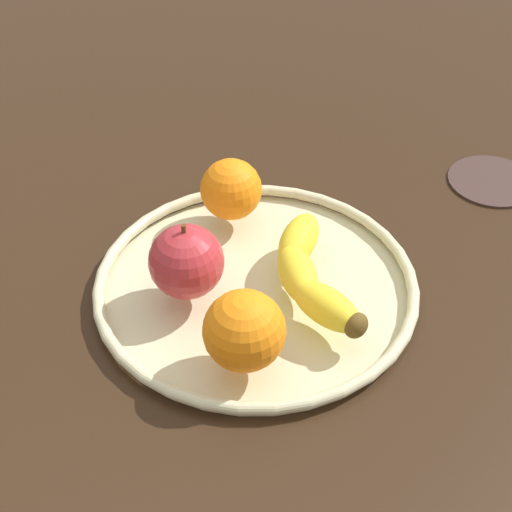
{
  "coord_description": "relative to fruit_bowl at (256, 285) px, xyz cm",
  "views": [
    {
      "loc": [
        57.1,
        5.5,
        55.06
      ],
      "look_at": [
        0.0,
        0.0,
        4.8
      ],
      "focal_mm": 54.77,
      "sensor_mm": 36.0,
      "label": 1
    }
  ],
  "objects": [
    {
      "name": "apple",
      "position": [
        2.23,
        -6.49,
        4.57
      ],
      "size": [
        7.37,
        7.37,
        8.17
      ],
      "color": "#B42D34",
      "rests_on": "fruit_bowl"
    },
    {
      "name": "fruit_bowl",
      "position": [
        0.0,
        0.0,
        0.0
      ],
      "size": [
        32.76,
        32.76,
        1.8
      ],
      "color": "beige",
      "rests_on": "ground_plane"
    },
    {
      "name": "banana",
      "position": [
        0.82,
        5.27,
        2.69
      ],
      "size": [
        17.55,
        10.21,
        3.61
      ],
      "rotation": [
        0.0,
        0.0,
        0.32
      ],
      "color": "yellow",
      "rests_on": "fruit_bowl"
    },
    {
      "name": "orange_back_left",
      "position": [
        10.71,
        -0.2,
        4.58
      ],
      "size": [
        7.39,
        7.39,
        7.39
      ],
      "primitive_type": "sphere",
      "color": "orange",
      "rests_on": "fruit_bowl"
    },
    {
      "name": "ambient_coaster",
      "position": [
        -21.62,
        26.45,
        -0.62
      ],
      "size": [
        10.57,
        10.57,
        0.6
      ],
      "primitive_type": "cylinder",
      "color": "#3D2A26",
      "rests_on": "ground_plane"
    },
    {
      "name": "ground_plane",
      "position": [
        0.0,
        0.0,
        -2.92
      ],
      "size": [
        169.66,
        169.66,
        4.0
      ],
      "primitive_type": "cube",
      "color": "#2F1E11"
    },
    {
      "name": "orange_front_left",
      "position": [
        -10.2,
        -3.68,
        4.24
      ],
      "size": [
        6.71,
        6.71,
        6.71
      ],
      "primitive_type": "sphere",
      "color": "orange",
      "rests_on": "fruit_bowl"
    }
  ]
}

